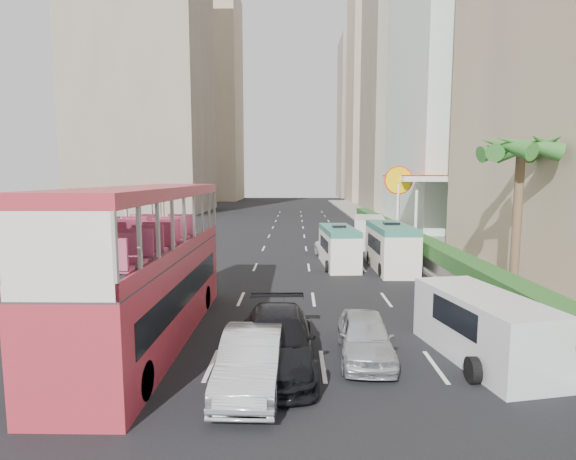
{
  "coord_description": "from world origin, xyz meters",
  "views": [
    {
      "loc": [
        -1.19,
        -14.27,
        5.38
      ],
      "look_at": [
        -1.5,
        4.0,
        3.2
      ],
      "focal_mm": 28.0,
      "sensor_mm": 36.0,
      "label": 1
    }
  ],
  "objects_px": {
    "panel_van_far": "(369,231)",
    "shell_station": "(431,208)",
    "minibus_near": "(339,247)",
    "car_silver_lane_b": "(365,357)",
    "panel_van_near": "(483,327)",
    "car_black": "(277,366)",
    "double_decker_bus": "(148,265)",
    "palm_tree": "(517,226)",
    "van_asset": "(336,259)",
    "car_silver_lane_a": "(252,386)",
    "minibus_far": "(391,247)"
  },
  "relations": [
    {
      "from": "car_silver_lane_b",
      "to": "panel_van_near",
      "type": "height_order",
      "value": "panel_van_near"
    },
    {
      "from": "van_asset",
      "to": "panel_van_far",
      "type": "relative_size",
      "value": 0.81
    },
    {
      "from": "car_black",
      "to": "minibus_far",
      "type": "bearing_deg",
      "value": 63.66
    },
    {
      "from": "palm_tree",
      "to": "shell_station",
      "type": "relative_size",
      "value": 0.8
    },
    {
      "from": "minibus_near",
      "to": "car_black",
      "type": "bearing_deg",
      "value": -106.16
    },
    {
      "from": "double_decker_bus",
      "to": "panel_van_near",
      "type": "relative_size",
      "value": 2.26
    },
    {
      "from": "double_decker_bus",
      "to": "minibus_far",
      "type": "distance_m",
      "value": 15.57
    },
    {
      "from": "palm_tree",
      "to": "van_asset",
      "type": "bearing_deg",
      "value": 120.1
    },
    {
      "from": "car_silver_lane_b",
      "to": "palm_tree",
      "type": "xyz_separation_m",
      "value": [
        6.91,
        5.36,
        3.38
      ]
    },
    {
      "from": "car_black",
      "to": "van_asset",
      "type": "distance_m",
      "value": 17.19
    },
    {
      "from": "car_black",
      "to": "car_silver_lane_b",
      "type": "bearing_deg",
      "value": 11.16
    },
    {
      "from": "car_black",
      "to": "minibus_far",
      "type": "distance_m",
      "value": 14.91
    },
    {
      "from": "minibus_near",
      "to": "car_silver_lane_b",
      "type": "bearing_deg",
      "value": -96.13
    },
    {
      "from": "minibus_near",
      "to": "minibus_far",
      "type": "xyz_separation_m",
      "value": [
        2.93,
        -0.9,
        0.14
      ]
    },
    {
      "from": "car_silver_lane_a",
      "to": "panel_van_far",
      "type": "height_order",
      "value": "panel_van_far"
    },
    {
      "from": "double_decker_bus",
      "to": "palm_tree",
      "type": "relative_size",
      "value": 1.72
    },
    {
      "from": "minibus_near",
      "to": "minibus_far",
      "type": "relative_size",
      "value": 0.9
    },
    {
      "from": "car_silver_lane_a",
      "to": "palm_tree",
      "type": "height_order",
      "value": "palm_tree"
    },
    {
      "from": "double_decker_bus",
      "to": "panel_van_far",
      "type": "xyz_separation_m",
      "value": [
        10.53,
        20.52,
        -1.41
      ]
    },
    {
      "from": "car_silver_lane_a",
      "to": "double_decker_bus",
      "type": "bearing_deg",
      "value": 139.76
    },
    {
      "from": "car_black",
      "to": "palm_tree",
      "type": "xyz_separation_m",
      "value": [
        9.52,
        5.98,
        3.38
      ]
    },
    {
      "from": "minibus_far",
      "to": "palm_tree",
      "type": "xyz_separation_m",
      "value": [
        3.46,
        -7.58,
        2.07
      ]
    },
    {
      "from": "car_silver_lane_b",
      "to": "panel_van_near",
      "type": "distance_m",
      "value": 3.59
    },
    {
      "from": "palm_tree",
      "to": "car_silver_lane_b",
      "type": "bearing_deg",
      "value": -142.22
    },
    {
      "from": "car_silver_lane_a",
      "to": "panel_van_near",
      "type": "height_order",
      "value": "panel_van_near"
    },
    {
      "from": "car_silver_lane_a",
      "to": "car_black",
      "type": "distance_m",
      "value": 1.41
    },
    {
      "from": "minibus_near",
      "to": "panel_van_near",
      "type": "relative_size",
      "value": 1.09
    },
    {
      "from": "van_asset",
      "to": "panel_van_far",
      "type": "xyz_separation_m",
      "value": [
        3.06,
        5.61,
        1.12
      ]
    },
    {
      "from": "car_silver_lane_a",
      "to": "palm_tree",
      "type": "relative_size",
      "value": 0.67
    },
    {
      "from": "panel_van_near",
      "to": "palm_tree",
      "type": "relative_size",
      "value": 0.76
    },
    {
      "from": "shell_station",
      "to": "panel_van_near",
      "type": "bearing_deg",
      "value": -103.05
    },
    {
      "from": "car_silver_lane_b",
      "to": "shell_station",
      "type": "relative_size",
      "value": 0.48
    },
    {
      "from": "van_asset",
      "to": "palm_tree",
      "type": "relative_size",
      "value": 0.71
    },
    {
      "from": "double_decker_bus",
      "to": "car_silver_lane_a",
      "type": "relative_size",
      "value": 2.56
    },
    {
      "from": "van_asset",
      "to": "minibus_far",
      "type": "xyz_separation_m",
      "value": [
        2.87,
        -3.33,
        1.31
      ]
    },
    {
      "from": "panel_van_near",
      "to": "palm_tree",
      "type": "bearing_deg",
      "value": 45.77
    },
    {
      "from": "van_asset",
      "to": "minibus_far",
      "type": "relative_size",
      "value": 0.76
    },
    {
      "from": "panel_van_far",
      "to": "shell_station",
      "type": "relative_size",
      "value": 0.7
    },
    {
      "from": "double_decker_bus",
      "to": "car_silver_lane_b",
      "type": "distance_m",
      "value": 7.46
    },
    {
      "from": "car_black",
      "to": "minibus_near",
      "type": "bearing_deg",
      "value": 75.53
    },
    {
      "from": "double_decker_bus",
      "to": "panel_van_near",
      "type": "height_order",
      "value": "double_decker_bus"
    },
    {
      "from": "car_silver_lane_a",
      "to": "panel_van_near",
      "type": "bearing_deg",
      "value": 16.6
    },
    {
      "from": "car_black",
      "to": "shell_station",
      "type": "xyz_separation_m",
      "value": [
        11.72,
        24.98,
        2.75
      ]
    },
    {
      "from": "car_black",
      "to": "shell_station",
      "type": "bearing_deg",
      "value": 62.62
    },
    {
      "from": "car_silver_lane_a",
      "to": "car_silver_lane_b",
      "type": "xyz_separation_m",
      "value": [
        3.21,
        1.89,
        0.0
      ]
    },
    {
      "from": "car_silver_lane_b",
      "to": "van_asset",
      "type": "height_order",
      "value": "car_silver_lane_b"
    },
    {
      "from": "car_silver_lane_b",
      "to": "car_black",
      "type": "height_order",
      "value": "car_black"
    },
    {
      "from": "panel_van_near",
      "to": "minibus_near",
      "type": "bearing_deg",
      "value": 90.22
    },
    {
      "from": "car_black",
      "to": "van_asset",
      "type": "bearing_deg",
      "value": 77.04
    },
    {
      "from": "minibus_near",
      "to": "panel_van_near",
      "type": "bearing_deg",
      "value": -82.06
    }
  ]
}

